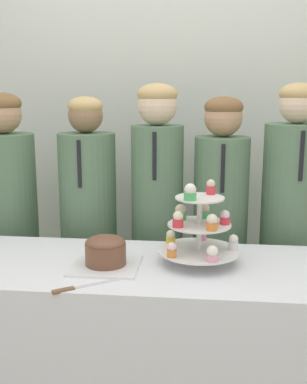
{
  "coord_description": "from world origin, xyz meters",
  "views": [
    {
      "loc": [
        0.24,
        -1.45,
        1.43
      ],
      "look_at": [
        0.04,
        0.32,
        1.05
      ],
      "focal_mm": 45.0,
      "sensor_mm": 36.0,
      "label": 1
    }
  ],
  "objects_px": {
    "student_2": "(157,236)",
    "student_4": "(290,245)",
    "student_3": "(220,246)",
    "round_cake": "(106,252)",
    "cupcake_stand": "(199,228)",
    "student_1": "(89,244)",
    "cake_knife": "(76,288)",
    "student_0": "(10,239)"
  },
  "relations": [
    {
      "from": "student_4",
      "to": "student_2",
      "type": "bearing_deg",
      "value": -180.0
    },
    {
      "from": "student_2",
      "to": "student_4",
      "type": "xyz_separation_m",
      "value": [
        0.65,
        0.0,
        -0.02
      ]
    },
    {
      "from": "cake_knife",
      "to": "student_2",
      "type": "relative_size",
      "value": 0.15
    },
    {
      "from": "round_cake",
      "to": "student_0",
      "type": "distance_m",
      "value": 0.87
    },
    {
      "from": "student_2",
      "to": "cupcake_stand",
      "type": "bearing_deg",
      "value": -67.18
    },
    {
      "from": "student_1",
      "to": "student_4",
      "type": "distance_m",
      "value": 0.99
    },
    {
      "from": "cake_knife",
      "to": "student_4",
      "type": "xyz_separation_m",
      "value": [
        0.84,
        0.79,
        -0.08
      ]
    },
    {
      "from": "cake_knife",
      "to": "student_3",
      "type": "xyz_separation_m",
      "value": [
        0.5,
        0.79,
        -0.1
      ]
    },
    {
      "from": "student_1",
      "to": "student_2",
      "type": "distance_m",
      "value": 0.35
    },
    {
      "from": "cake_knife",
      "to": "student_3",
      "type": "bearing_deg",
      "value": 22.93
    },
    {
      "from": "cake_knife",
      "to": "student_0",
      "type": "height_order",
      "value": "student_0"
    },
    {
      "from": "cake_knife",
      "to": "cupcake_stand",
      "type": "height_order",
      "value": "cupcake_stand"
    },
    {
      "from": "cupcake_stand",
      "to": "student_0",
      "type": "height_order",
      "value": "student_0"
    },
    {
      "from": "student_2",
      "to": "student_3",
      "type": "distance_m",
      "value": 0.31
    },
    {
      "from": "cake_knife",
      "to": "student_3",
      "type": "relative_size",
      "value": 0.16
    },
    {
      "from": "round_cake",
      "to": "student_2",
      "type": "bearing_deg",
      "value": 76.68
    },
    {
      "from": "student_2",
      "to": "round_cake",
      "type": "bearing_deg",
      "value": -103.32
    },
    {
      "from": "cake_knife",
      "to": "student_4",
      "type": "relative_size",
      "value": 0.15
    },
    {
      "from": "student_4",
      "to": "student_3",
      "type": "bearing_deg",
      "value": -180.0
    },
    {
      "from": "student_4",
      "to": "cupcake_stand",
      "type": "bearing_deg",
      "value": -130.84
    },
    {
      "from": "student_1",
      "to": "student_4",
      "type": "height_order",
      "value": "student_4"
    },
    {
      "from": "student_3",
      "to": "round_cake",
      "type": "bearing_deg",
      "value": -127.57
    },
    {
      "from": "round_cake",
      "to": "cupcake_stand",
      "type": "distance_m",
      "value": 0.37
    },
    {
      "from": "student_2",
      "to": "student_4",
      "type": "bearing_deg",
      "value": 0.0
    },
    {
      "from": "cupcake_stand",
      "to": "student_2",
      "type": "distance_m",
      "value": 0.58
    },
    {
      "from": "student_2",
      "to": "student_4",
      "type": "relative_size",
      "value": 1.0
    },
    {
      "from": "student_0",
      "to": "student_4",
      "type": "height_order",
      "value": "student_4"
    },
    {
      "from": "cake_knife",
      "to": "student_3",
      "type": "height_order",
      "value": "student_3"
    },
    {
      "from": "cake_knife",
      "to": "student_4",
      "type": "bearing_deg",
      "value": 8.66
    },
    {
      "from": "student_1",
      "to": "student_3",
      "type": "relative_size",
      "value": 1.0
    },
    {
      "from": "round_cake",
      "to": "student_2",
      "type": "height_order",
      "value": "student_2"
    },
    {
      "from": "student_3",
      "to": "cake_knife",
      "type": "bearing_deg",
      "value": -122.41
    },
    {
      "from": "round_cake",
      "to": "cupcake_stand",
      "type": "bearing_deg",
      "value": 12.47
    },
    {
      "from": "cupcake_stand",
      "to": "student_4",
      "type": "height_order",
      "value": "student_4"
    },
    {
      "from": "cake_knife",
      "to": "cupcake_stand",
      "type": "xyz_separation_m",
      "value": [
        0.41,
        0.29,
        0.14
      ]
    },
    {
      "from": "student_1",
      "to": "round_cake",
      "type": "bearing_deg",
      "value": -70.17
    },
    {
      "from": "cupcake_stand",
      "to": "student_2",
      "type": "bearing_deg",
      "value": 112.82
    },
    {
      "from": "cake_knife",
      "to": "student_0",
      "type": "distance_m",
      "value": 0.98
    },
    {
      "from": "student_0",
      "to": "student_4",
      "type": "xyz_separation_m",
      "value": [
        1.41,
        0.0,
        0.02
      ]
    },
    {
      "from": "round_cake",
      "to": "student_3",
      "type": "height_order",
      "value": "student_3"
    },
    {
      "from": "cake_knife",
      "to": "student_4",
      "type": "height_order",
      "value": "student_4"
    },
    {
      "from": "student_2",
      "to": "student_4",
      "type": "distance_m",
      "value": 0.65
    }
  ]
}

